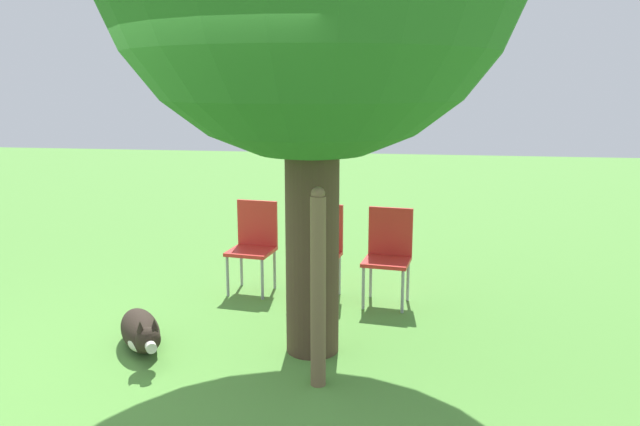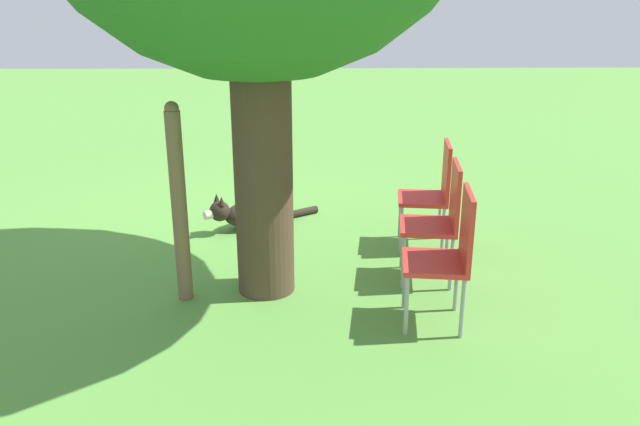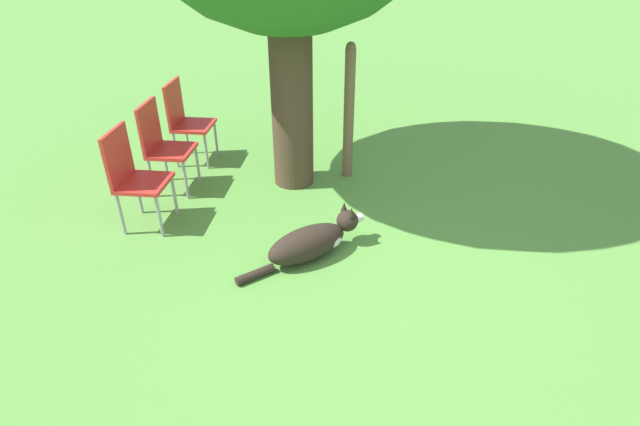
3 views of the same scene
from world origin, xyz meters
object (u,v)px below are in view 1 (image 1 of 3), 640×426
at_px(fence_post, 318,288).
at_px(red_chair_0, 254,241).
at_px(red_chair_1, 319,245).
at_px(red_chair_2, 388,250).
at_px(dog, 141,332).

xyz_separation_m(fence_post, red_chair_0, (-2.00, -0.99, -0.20)).
relative_size(fence_post, red_chair_0, 1.55).
relative_size(red_chair_0, red_chair_1, 1.00).
relative_size(fence_post, red_chair_2, 1.55).
bearing_deg(red_chair_0, dog, -11.19).
xyz_separation_m(dog, red_chair_0, (-1.61, 0.54, 0.39)).
bearing_deg(red_chair_2, fence_post, -5.44).
height_order(red_chair_1, red_chair_2, same).
distance_m(fence_post, red_chair_0, 2.25).
bearing_deg(red_chair_2, red_chair_0, -89.56).
distance_m(dog, red_chair_1, 2.01).
bearing_deg(dog, red_chair_0, 128.36).
bearing_deg(red_chair_0, red_chair_1, 90.44).
relative_size(dog, red_chair_1, 1.15).
distance_m(fence_post, red_chair_1, 1.95).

